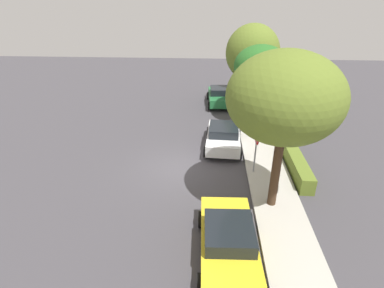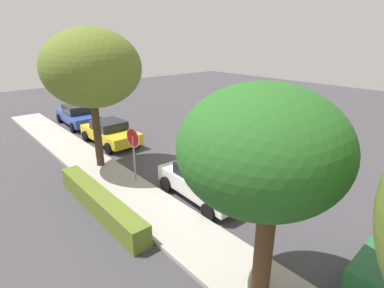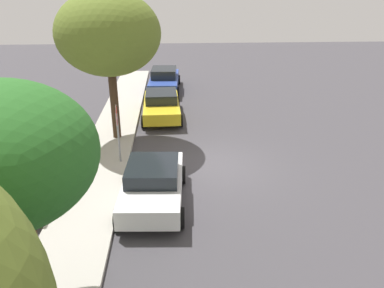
% 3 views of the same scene
% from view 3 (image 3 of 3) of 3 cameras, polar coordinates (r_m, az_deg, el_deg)
% --- Properties ---
extents(ground_plane, '(60.00, 60.00, 0.00)m').
position_cam_3_polar(ground_plane, '(14.89, 3.79, -3.32)').
color(ground_plane, '#423F44').
extents(sidewalk_curb, '(32.00, 2.05, 0.14)m').
position_cam_3_polar(sidewalk_curb, '(15.03, -13.66, -3.42)').
color(sidewalk_curb, '#B2ADA3').
rests_on(sidewalk_curb, ground_plane).
extents(stop_sign, '(0.83, 0.11, 2.48)m').
position_cam_3_polar(stop_sign, '(14.55, -11.31, 2.99)').
color(stop_sign, gray).
rests_on(stop_sign, ground_plane).
extents(parked_car_white, '(3.97, 2.22, 1.40)m').
position_cam_3_polar(parked_car_white, '(12.27, -5.96, -6.00)').
color(parked_car_white, white).
rests_on(parked_car_white, ground_plane).
extents(parked_car_yellow, '(4.28, 2.15, 1.38)m').
position_cam_3_polar(parked_car_yellow, '(19.83, -4.68, 5.99)').
color(parked_car_yellow, yellow).
rests_on(parked_car_yellow, ground_plane).
extents(parked_car_blue, '(4.55, 2.15, 1.47)m').
position_cam_3_polar(parked_car_blue, '(24.80, -4.26, 9.79)').
color(parked_car_blue, '#2D479E').
rests_on(parked_car_blue, ground_plane).
extents(street_tree_near_corner, '(3.56, 3.56, 5.25)m').
position_cam_3_polar(street_tree_near_corner, '(7.67, -27.04, -1.73)').
color(street_tree_near_corner, '#513823').
rests_on(street_tree_near_corner, ground_plane).
extents(street_tree_mid_block, '(4.28, 4.28, 6.46)m').
position_cam_3_polar(street_tree_mid_block, '(16.16, -12.62, 16.04)').
color(street_tree_mid_block, '#422D1E').
rests_on(street_tree_mid_block, ground_plane).
extents(front_yard_hedge, '(5.82, 0.66, 0.79)m').
position_cam_3_polar(front_yard_hedge, '(14.52, -20.07, -3.85)').
color(front_yard_hedge, olive).
rests_on(front_yard_hedge, ground_plane).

